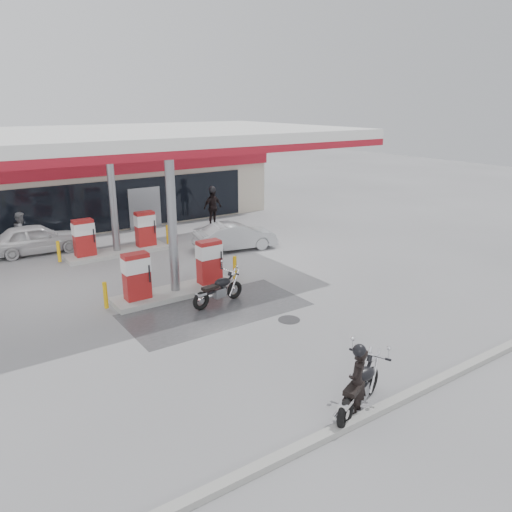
# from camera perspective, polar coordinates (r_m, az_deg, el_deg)

# --- Properties ---
(ground) EXTENTS (90.00, 90.00, 0.00)m
(ground) POSITION_cam_1_polar(r_m,az_deg,el_deg) (16.44, -6.10, -6.52)
(ground) COLOR gray
(ground) RESTS_ON ground
(wet_patch) EXTENTS (6.00, 3.00, 0.00)m
(wet_patch) POSITION_cam_1_polar(r_m,az_deg,el_deg) (16.66, -4.58, -6.14)
(wet_patch) COLOR #4C4C4F
(wet_patch) RESTS_ON ground
(drain_cover) EXTENTS (0.70, 0.70, 0.01)m
(drain_cover) POSITION_cam_1_polar(r_m,az_deg,el_deg) (15.91, 3.80, -7.28)
(drain_cover) COLOR #38383A
(drain_cover) RESTS_ON ground
(kerb) EXTENTS (28.00, 0.25, 0.15)m
(kerb) POSITION_cam_1_polar(r_m,az_deg,el_deg) (11.49, 11.77, -17.78)
(kerb) COLOR gray
(kerb) RESTS_ON ground
(store_building) EXTENTS (22.00, 8.22, 4.00)m
(store_building) POSITION_cam_1_polar(r_m,az_deg,el_deg) (30.43, -20.91, 7.46)
(store_building) COLOR beige
(store_building) RESTS_ON ground
(canopy) EXTENTS (16.00, 10.02, 5.51)m
(canopy) POSITION_cam_1_polar(r_m,az_deg,el_deg) (19.66, -13.80, 12.90)
(canopy) COLOR silver
(canopy) RESTS_ON ground
(pump_island_near) EXTENTS (5.14, 1.30, 1.78)m
(pump_island_near) POSITION_cam_1_polar(r_m,az_deg,el_deg) (17.85, -9.26, -2.25)
(pump_island_near) COLOR #9E9E99
(pump_island_near) RESTS_ON ground
(pump_island_far) EXTENTS (5.14, 1.30, 1.78)m
(pump_island_far) POSITION_cam_1_polar(r_m,az_deg,el_deg) (23.20, -15.69, 1.90)
(pump_island_far) COLOR #9E9E99
(pump_island_far) RESTS_ON ground
(main_motorcycle) EXTENTS (2.10, 1.12, 1.14)m
(main_motorcycle) POSITION_cam_1_polar(r_m,az_deg,el_deg) (11.68, 11.77, -14.63)
(main_motorcycle) COLOR black
(main_motorcycle) RESTS_ON ground
(biker_main) EXTENTS (0.69, 0.62, 1.59)m
(biker_main) POSITION_cam_1_polar(r_m,az_deg,el_deg) (11.37, 11.50, -13.87)
(biker_main) COLOR black
(biker_main) RESTS_ON ground
(parked_motorcycle) EXTENTS (2.09, 0.80, 1.07)m
(parked_motorcycle) POSITION_cam_1_polar(r_m,az_deg,el_deg) (16.96, -4.27, -3.96)
(parked_motorcycle) COLOR black
(parked_motorcycle) RESTS_ON ground
(sedan_white) EXTENTS (4.11, 1.91, 1.36)m
(sedan_white) POSITION_cam_1_polar(r_m,az_deg,el_deg) (24.59, -23.87, 1.83)
(sedan_white) COLOR silver
(sedan_white) RESTS_ON ground
(attendant) EXTENTS (1.00, 1.10, 1.85)m
(attendant) POSITION_cam_1_polar(r_m,az_deg,el_deg) (25.03, -25.17, 2.50)
(attendant) COLOR #56575B
(attendant) RESTS_ON ground
(hatchback_silver) EXTENTS (3.99, 2.06, 1.25)m
(hatchback_silver) POSITION_cam_1_polar(r_m,az_deg,el_deg) (23.09, -2.39, 2.26)
(hatchback_silver) COLOR #9FA3A7
(hatchback_silver) RESTS_ON ground
(biker_walking) EXTENTS (1.28, 0.72, 2.06)m
(biker_walking) POSITION_cam_1_polar(r_m,az_deg,el_deg) (27.57, -4.98, 5.55)
(biker_walking) COLOR black
(biker_walking) RESTS_ON ground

